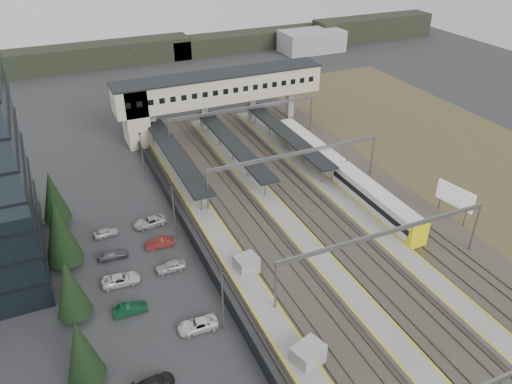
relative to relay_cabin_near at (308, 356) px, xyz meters
name	(u,v)px	position (x,y,z in m)	size (l,w,h in m)	color
ground	(261,266)	(2.19, 15.68, -1.27)	(220.00, 220.00, 0.00)	#2B2B2D
conifer_row	(74,309)	(-19.81, 11.82, 3.56)	(4.42, 49.82, 9.50)	black
car_park	(170,332)	(-11.27, 9.10, -0.67)	(10.63, 44.61, 1.29)	#9F9EA3
lampposts	(194,248)	(-5.81, 16.93, 3.06)	(0.50, 53.25, 8.07)	slate
fence	(198,250)	(-4.31, 20.68, -0.27)	(0.08, 90.00, 2.00)	#26282B
relay_cabin_near	(308,356)	(0.00, 0.00, 0.00)	(3.61, 3.09, 2.55)	#97999B
relay_cabin_far	(246,265)	(0.00, 15.23, -0.06)	(2.95, 2.58, 2.43)	#97999B
rail_corridor	(308,226)	(11.52, 20.68, -0.98)	(34.00, 90.00, 0.92)	#36322A
canopies	(233,143)	(9.19, 42.68, 2.65)	(23.10, 30.00, 3.28)	black
footbridge	(206,92)	(9.89, 57.68, 6.66)	(40.40, 6.40, 11.20)	beige
gantries	(335,193)	(14.19, 18.68, 4.72)	(28.40, 62.28, 7.17)	slate
train	(340,173)	(22.19, 29.48, 0.70)	(2.76, 38.29, 3.47)	silver
billboard	(455,197)	(31.51, 14.66, 2.11)	(1.35, 5.85, 5.04)	slate
scrub_east	(498,177)	(47.19, 20.68, -1.24)	(34.00, 120.00, 0.06)	#403B1E
treeline_far	(203,46)	(25.99, 107.96, 1.68)	(170.00, 19.00, 7.00)	black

